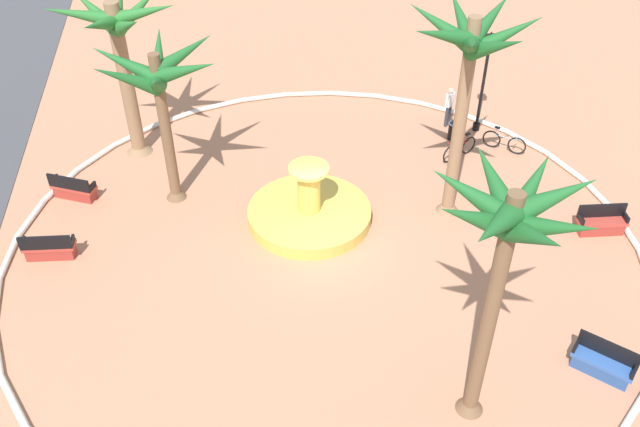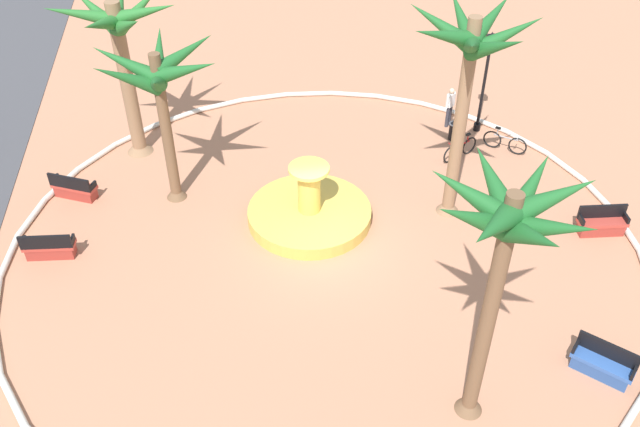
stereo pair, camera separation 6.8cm
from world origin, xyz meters
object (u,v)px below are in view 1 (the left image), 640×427
Objects in this scene: bench_north at (50,249)px; trash_bin at (453,130)px; palm_tree_near_fountain at (469,60)px; bench_southwest at (601,224)px; palm_tree_far_side at (119,40)px; bicycle_red_frame at (460,149)px; fountain at (309,212)px; bench_west at (74,190)px; palm_tree_mid_plaza at (507,237)px; bicycle_by_lamppost at (504,142)px; person_cyclist_helmet at (449,105)px; palm_tree_by_curb at (159,84)px; lamppost at (485,74)px; bench_east at (603,364)px.

bench_north is 2.25× the size of trash_bin.
bench_southwest is (-1.93, -4.62, -5.29)m from palm_tree_near_fountain.
palm_tree_far_side is 3.78× the size of bench_north.
trash_bin is at bearing -8.19° from bicycle_red_frame.
bench_west is at bearing 72.07° from fountain.
palm_tree_mid_plaza reaches higher than bicycle_by_lamppost.
bench_north is 0.97× the size of person_cyclist_helmet.
trash_bin is (2.10, -10.83, -4.06)m from palm_tree_by_curb.
lamppost is at bearing -29.64° from palm_tree_near_fountain.
palm_tree_by_curb reaches higher than fountain.
person_cyclist_helmet is (3.12, -10.93, -3.50)m from palm_tree_by_curb.
palm_tree_far_side is at bearing 89.63° from person_cyclist_helmet.
bench_southwest is (-2.21, -9.37, 0.04)m from fountain.
bicycle_by_lamppost is at bearing -45.09° from palm_tree_near_fountain.
bicycle_red_frame is at bearing -17.23° from palm_tree_mid_plaza.
person_cyclist_helmet is at bearing 0.50° from bench_east.
palm_tree_far_side is 3.99× the size of bicycle_red_frame.
bench_west is (10.74, 10.76, -5.32)m from palm_tree_mid_plaza.
palm_tree_by_curb is 15.25m from bench_east.
fountain is at bearing 76.71° from bench_southwest.
palm_tree_by_curb reaches higher than lamppost.
palm_tree_mid_plaza reaches higher than bench_north.
bicycle_red_frame and bicycle_by_lamppost have the same top height.
bench_southwest is (-7.45, -15.19, -4.24)m from palm_tree_far_side.
bench_north is at bearing 172.72° from bench_west.
lamppost is at bearing 17.37° from bicycle_by_lamppost.
palm_tree_near_fountain is 14.14m from bench_north.
palm_tree_near_fountain reaches higher than bench_north.
bench_southwest is at bearing -105.45° from bench_west.
palm_tree_mid_plaza is 1.13× the size of palm_tree_far_side.
palm_tree_near_fountain is 4.63× the size of bicycle_red_frame.
bench_southwest is 0.96× the size of person_cyclist_helmet.
trash_bin is (11.78, 0.21, 0.04)m from bench_east.
palm_tree_near_fountain is 6.50m from lamppost.
bench_north is (-3.11, 0.40, 0.00)m from bench_west.
palm_tree_mid_plaza reaches higher than lamppost.
bicycle_red_frame is (-1.83, 1.35, -2.08)m from lamppost.
palm_tree_mid_plaza is at bearing -161.06° from fountain.
person_cyclist_helmet is (1.02, -0.10, 0.57)m from trash_bin.
palm_tree_mid_plaza is 4.14× the size of person_cyclist_helmet.
bench_west reaches higher than bicycle_by_lamppost.
palm_tree_far_side is (5.53, 10.57, -1.05)m from palm_tree_near_fountain.
lamppost is 5.77× the size of trash_bin.
palm_tree_by_curb is 4.16× the size of bicycle_by_lamppost.
bicycle_by_lamppost is (0.98, -12.50, -4.07)m from palm_tree_by_curb.
person_cyclist_helmet is at bearing 63.99° from lamppost.
palm_tree_far_side reaches higher than trash_bin.
trash_bin is at bearing -57.11° from fountain.
palm_tree_near_fountain is at bearing -13.89° from palm_tree_mid_plaza.
bench_north is 15.48m from trash_bin.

